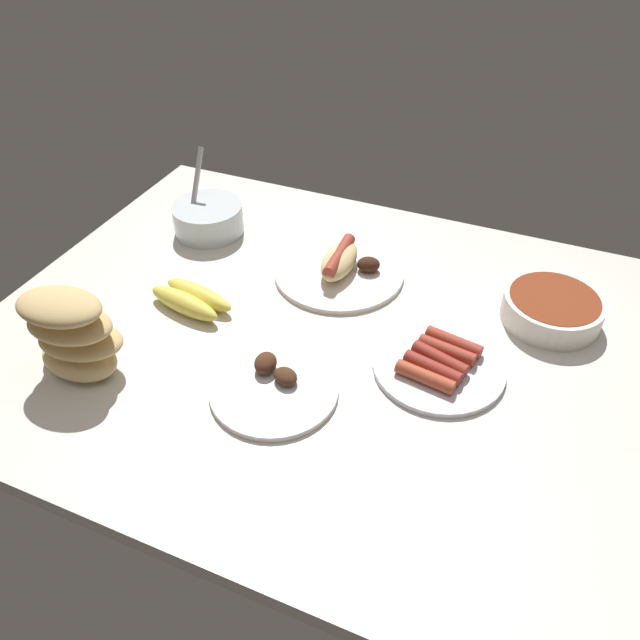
# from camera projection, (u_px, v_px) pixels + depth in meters

# --- Properties ---
(ground_plane) EXTENTS (1.20, 0.90, 0.03)m
(ground_plane) POSITION_uv_depth(u_px,v_px,m) (335.00, 342.00, 1.05)
(ground_plane) COLOR silver
(plate_sausages) EXTENTS (0.21, 0.21, 0.03)m
(plate_sausages) POSITION_uv_depth(u_px,v_px,m) (439.00, 364.00, 0.98)
(plate_sausages) COLOR white
(plate_sausages) RESTS_ON ground_plane
(banana_bunch) EXTENTS (0.17, 0.10, 0.04)m
(banana_bunch) POSITION_uv_depth(u_px,v_px,m) (191.00, 299.00, 1.09)
(banana_bunch) COLOR #E5D14C
(banana_bunch) RESTS_ON ground_plane
(plate_grilled_meat) EXTENTS (0.20, 0.20, 0.04)m
(plate_grilled_meat) POSITION_uv_depth(u_px,v_px,m) (274.00, 386.00, 0.94)
(plate_grilled_meat) COLOR white
(plate_grilled_meat) RESTS_ON ground_plane
(bread_stack) EXTENTS (0.16, 0.12, 0.14)m
(bread_stack) POSITION_uv_depth(u_px,v_px,m) (72.00, 333.00, 0.94)
(bread_stack) COLOR #E5C689
(bread_stack) RESTS_ON ground_plane
(bowl_coleslaw) EXTENTS (0.15, 0.15, 0.16)m
(bowl_coleslaw) POSITION_uv_depth(u_px,v_px,m) (208.00, 217.00, 1.28)
(bowl_coleslaw) COLOR silver
(bowl_coleslaw) RESTS_ON ground_plane
(bowl_chili) EXTENTS (0.17, 0.17, 0.05)m
(bowl_chili) POSITION_uv_depth(u_px,v_px,m) (552.00, 308.00, 1.06)
(bowl_chili) COLOR white
(bowl_chili) RESTS_ON ground_plane
(plate_hotdog_assembled) EXTENTS (0.25, 0.25, 0.06)m
(plate_hotdog_assembled) POSITION_uv_depth(u_px,v_px,m) (340.00, 267.00, 1.17)
(plate_hotdog_assembled) COLOR white
(plate_hotdog_assembled) RESTS_ON ground_plane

